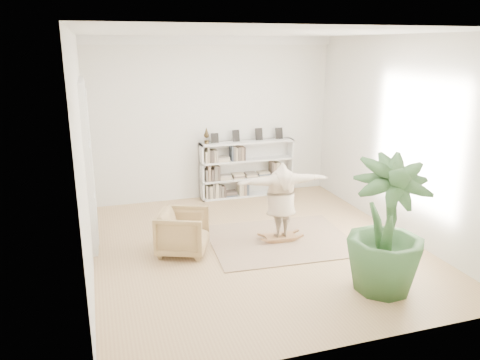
# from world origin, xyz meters

# --- Properties ---
(floor) EXTENTS (6.00, 6.00, 0.00)m
(floor) POSITION_xyz_m (0.00, 0.00, 0.00)
(floor) COLOR tan
(floor) RESTS_ON ground
(room_shell) EXTENTS (6.00, 6.00, 6.00)m
(room_shell) POSITION_xyz_m (0.00, 2.94, 3.51)
(room_shell) COLOR silver
(room_shell) RESTS_ON floor
(doors) EXTENTS (0.09, 1.78, 2.92)m
(doors) POSITION_xyz_m (-2.70, 1.30, 1.40)
(doors) COLOR white
(doors) RESTS_ON floor
(bookshelf) EXTENTS (2.20, 0.35, 1.64)m
(bookshelf) POSITION_xyz_m (0.74, 2.82, 0.64)
(bookshelf) COLOR silver
(bookshelf) RESTS_ON floor
(armchair) EXTENTS (1.06, 1.05, 0.75)m
(armchair) POSITION_xyz_m (-1.27, 0.14, 0.37)
(armchair) COLOR tan
(armchair) RESTS_ON floor
(rug) EXTENTS (2.61, 2.14, 0.02)m
(rug) POSITION_xyz_m (0.49, 0.11, 0.01)
(rug) COLOR tan
(rug) RESTS_ON floor
(rocker_board) EXTENTS (0.56, 0.36, 0.12)m
(rocker_board) POSITION_xyz_m (0.49, 0.11, 0.07)
(rocker_board) COLOR olive
(rocker_board) RESTS_ON rug
(person) EXTENTS (1.70, 0.55, 1.36)m
(person) POSITION_xyz_m (0.49, 0.11, 0.82)
(person) COLOR #C4AE93
(person) RESTS_ON rocker_board
(houseplant) EXTENTS (1.29, 1.29, 1.96)m
(houseplant) POSITION_xyz_m (1.23, -1.96, 0.98)
(houseplant) COLOR #30562B
(houseplant) RESTS_ON floor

